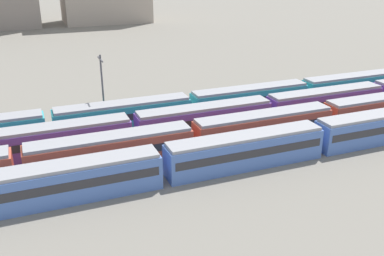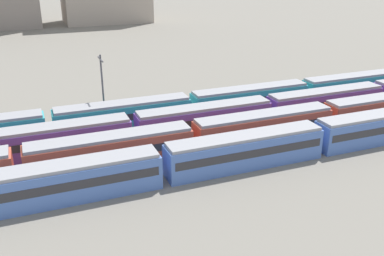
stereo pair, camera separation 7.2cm
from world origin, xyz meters
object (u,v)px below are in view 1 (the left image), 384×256
object	(u,v)px
train_track_0	(163,165)
train_track_1	(192,138)
train_track_3	(250,99)
train_track_2	(268,110)
catenary_pole_1	(102,86)

from	to	relation	value
train_track_0	train_track_1	distance (m)	7.43
train_track_0	train_track_3	xyz separation A→B (m)	(18.56, 15.60, 0.00)
train_track_0	train_track_1	size ratio (longest dim) A/B	1.00
train_track_1	train_track_2	size ratio (longest dim) A/B	0.66
train_track_2	catenary_pole_1	size ratio (longest dim) A/B	11.77
train_track_0	train_track_3	distance (m)	24.24
train_track_1	train_track_3	world-z (taller)	same
train_track_2	catenary_pole_1	world-z (taller)	catenary_pole_1
train_track_2	train_track_0	bearing A→B (deg)	-150.68
train_track_0	train_track_1	xyz separation A→B (m)	(5.31, 5.20, 0.00)
train_track_2	catenary_pole_1	bearing A→B (deg)	158.67
train_track_0	train_track_2	world-z (taller)	same
train_track_3	train_track_1	bearing A→B (deg)	-141.86
train_track_0	train_track_3	bearing A→B (deg)	40.05
train_track_0	catenary_pole_1	distance (m)	19.00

